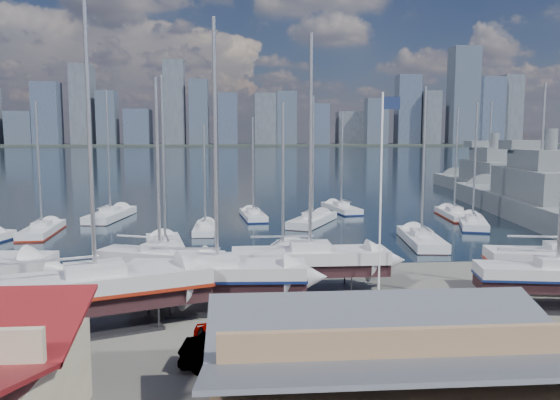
{
  "coord_description": "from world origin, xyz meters",
  "views": [
    {
      "loc": [
        -5.16,
        -42.66,
        10.23
      ],
      "look_at": [
        -1.21,
        8.0,
        4.32
      ],
      "focal_mm": 35.0,
      "sensor_mm": 36.0,
      "label": 1
    }
  ],
  "objects": [
    {
      "name": "ground",
      "position": [
        0.0,
        -10.0,
        0.0
      ],
      "size": [
        1400.0,
        1400.0,
        0.0
      ],
      "primitive_type": "plane",
      "color": "#605E59",
      "rests_on": "ground"
    },
    {
      "name": "water",
      "position": [
        0.0,
        300.0,
        -0.15
      ],
      "size": [
        1400.0,
        600.0,
        0.4
      ],
      "primitive_type": "cube",
      "color": "#182C38",
      "rests_on": "ground"
    },
    {
      "name": "far_shore",
      "position": [
        0.0,
        560.0,
        1.1
      ],
      "size": [
        1400.0,
        80.0,
        2.2
      ],
      "primitive_type": "cube",
      "color": "#2D332D",
      "rests_on": "ground"
    },
    {
      "name": "skyline",
      "position": [
        -7.83,
        553.76,
        39.09
      ],
      "size": [
        639.14,
        43.8,
        107.69
      ],
      "color": "#475166",
      "rests_on": "far_shore"
    },
    {
      "name": "shed_grey",
      "position": [
        0.0,
        -26.0,
        2.15
      ],
      "size": [
        12.6,
        8.4,
        4.17
      ],
      "color": "#8C6B4C",
      "rests_on": "ground"
    },
    {
      "name": "sailboat_cradle_1",
      "position": [
        -12.67,
        -14.03,
        2.24
      ],
      "size": [
        12.46,
        7.47,
        19.22
      ],
      "rotation": [
        0.0,
        0.0,
        0.37
      ],
      "color": "#2D2D33",
      "rests_on": "ground"
    },
    {
      "name": "sailboat_cradle_2",
      "position": [
        -10.45,
        -5.93,
        1.98
      ],
      "size": [
        8.84,
        5.2,
        14.09
      ],
      "rotation": [
        0.0,
        0.0,
        -0.35
      ],
      "color": "#2D2D33",
      "rests_on": "ground"
    },
    {
      "name": "sailboat_cradle_3",
      "position": [
        -6.41,
        -11.25,
        2.11
      ],
      "size": [
        10.62,
        3.5,
        16.86
      ],
      "rotation": [
        0.0,
        0.0,
        -0.05
      ],
      "color": "#2D2D33",
      "rests_on": "ground"
    },
    {
      "name": "sailboat_cradle_4",
      "position": [
        -0.44,
        -7.61,
        2.11
      ],
      "size": [
        10.29,
        2.91,
        16.73
      ],
      "rotation": [
        0.0,
        0.0,
        -0.0
      ],
      "color": "#2D2D33",
      "rests_on": "ground"
    },
    {
      "name": "sailboat_cradle_5",
      "position": [
        13.61,
        -12.57,
        2.02
      ],
      "size": [
        9.54,
        4.12,
        15.0
      ],
      "rotation": [
        0.0,
        0.0,
        -0.17
      ],
      "color": "#2D2D33",
      "rests_on": "ground"
    },
    {
      "name": "sailboat_moored_1",
      "position": [
        -25.73,
        15.65,
        0.31
      ],
      "size": [
        3.44,
        9.89,
        14.52
      ],
      "rotation": [
        0.0,
        0.0,
        1.65
      ],
      "color": "black",
      "rests_on": "water"
    },
    {
      "name": "sailboat_moored_2",
      "position": [
        -20.98,
        25.9,
        0.32
      ],
      "size": [
        4.49,
        11.32,
        16.63
      ],
      "rotation": [
        0.0,
        0.0,
        1.44
      ],
      "color": "black",
      "rests_on": "water"
    },
    {
      "name": "sailboat_moored_3",
      "position": [
        -11.51,
        4.85,
        0.31
      ],
      "size": [
        5.04,
        11.19,
        16.16
      ],
      "rotation": [
        0.0,
        0.0,
        1.76
      ],
      "color": "black",
      "rests_on": "water"
    },
    {
      "name": "sailboat_moored_4",
      "position": [
        -8.68,
        15.79,
        0.33
      ],
      "size": [
        2.29,
        7.97,
        12.01
      ],
      "rotation": [
        0.0,
        0.0,
        1.56
      ],
      "color": "black",
      "rests_on": "water"
    },
    {
      "name": "sailboat_moored_5",
      "position": [
        -3.27,
        24.92,
        0.31
      ],
      "size": [
        3.44,
        9.06,
        13.21
      ],
      "rotation": [
        0.0,
        0.0,
        1.68
      ],
      "color": "black",
      "rests_on": "water"
    },
    {
      "name": "sailboat_moored_6",
      "position": [
        -1.39,
        2.51,
        0.31
      ],
      "size": [
        5.35,
        9.48,
        13.67
      ],
      "rotation": [
        0.0,
        0.0,
        1.25
      ],
      "color": "black",
      "rests_on": "water"
    },
    {
      "name": "sailboat_moored_7",
      "position": [
        3.55,
        19.94,
        0.32
      ],
      "size": [
        7.21,
        10.51,
        15.57
      ],
      "rotation": [
        0.0,
        0.0,
        1.1
      ],
      "color": "black",
      "rests_on": "water"
    },
    {
      "name": "sailboat_moored_8",
      "position": [
        8.94,
        30.4,
        0.31
      ],
      "size": [
        4.25,
        9.83,
        14.23
      ],
      "rotation": [
        0.0,
        0.0,
        1.74
      ],
      "color": "black",
      "rests_on": "water"
    },
    {
      "name": "sailboat_moored_9",
      "position": [
        12.31,
        7.45,
        0.32
      ],
      "size": [
        4.05,
        10.58,
        15.57
      ],
      "rotation": [
        0.0,
        0.0,
        1.46
      ],
      "color": "black",
      "rests_on": "water"
    },
    {
      "name": "sailboat_moored_10",
      "position": [
        21.56,
        16.97,
        0.31
      ],
      "size": [
        5.86,
        10.22,
        14.75
      ],
      "rotation": [
        0.0,
        0.0,
        1.23
      ],
      "color": "black",
      "rests_on": "water"
    },
    {
      "name": "sailboat_moored_11",
      "position": [
        22.13,
        23.7,
        0.31
      ],
      "size": [
        3.76,
        9.9,
        14.43
      ],
      "rotation": [
        0.0,
        0.0,
        1.46
      ],
      "color": "black",
      "rests_on": "water"
    },
    {
      "name": "naval_ship_east",
      "position": [
        31.75,
        21.21,
        1.67
      ],
      "size": [
        13.84,
        49.18,
        18.37
      ],
      "rotation": [
        0.0,
        0.0,
        1.44
      ],
      "color": "slate",
      "rests_on": "water"
    },
    {
      "name": "naval_ship_west",
      "position": [
        39.16,
        50.59,
        1.66
      ],
      "size": [
        9.83,
        43.43,
        17.88
      ],
      "rotation": [
        0.0,
        0.0,
        1.5
      ],
      "color": "slate",
      "rests_on": "water"
    },
    {
      "name": "car_a",
      "position": [
        -6.18,
        -18.26,
        0.73
      ],
      "size": [
        2.71,
        4.57,
        1.46
      ],
      "primitive_type": "imported",
      "rotation": [
        0.0,
        0.0,
        0.24
      ],
      "color": "gray",
      "rests_on": "ground"
    },
    {
      "name": "car_b",
      "position": [
        -5.35,
        -19.47,
        0.79
      ],
      "size": [
        4.93,
        2.21,
        1.57
      ],
      "primitive_type": "imported",
      "rotation": [
        0.0,
        0.0,
        1.45
      ],
      "color": "gray",
      "rests_on": "ground"
    },
    {
      "name": "car_c",
      "position": [
        0.64,
        -18.38,
        0.66
      ],
      "size": [
        3.95,
        5.24,
        1.32
      ],
      "primitive_type": "imported",
      "rotation": [
        0.0,
        0.0,
        -0.42
      ],
      "color": "gray",
      "rests_on": "ground"
    },
    {
      "name": "car_d",
      "position": [
        6.57,
        -20.68,
        0.74
      ],
      "size": [
        2.43,
        5.25,
        1.49
      ],
      "primitive_type": "imported",
      "rotation": [
        0.0,
        0.0,
        0.07
      ],
      "color": "gray",
      "rests_on": "ground"
    },
    {
      "name": "flagpole",
      "position": [
        3.74,
        -9.81,
        7.5
      ],
      "size": [
        1.14,
        0.12,
        12.91
      ],
      "color": "white",
      "rests_on": "ground"
    }
  ]
}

